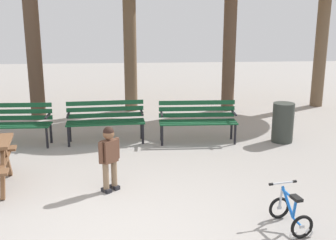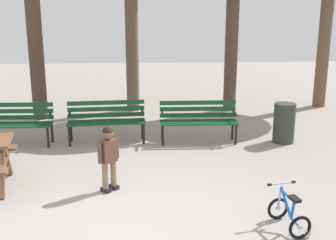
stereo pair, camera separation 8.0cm
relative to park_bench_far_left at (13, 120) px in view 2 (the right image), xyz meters
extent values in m
plane|color=gray|center=(2.26, -3.76, -0.51)|extent=(36.00, 36.00, 0.00)
cube|color=brown|center=(0.53, -2.42, -0.15)|extent=(0.15, 0.57, 0.76)
cube|color=brown|center=(0.45, -1.93, -0.15)|extent=(0.15, 0.57, 0.76)
cube|color=brown|center=(0.49, -2.17, -0.09)|extent=(0.26, 1.10, 0.04)
cube|color=#144728|center=(0.00, 0.09, -0.07)|extent=(1.60, 0.11, 0.03)
cube|color=#144728|center=(0.00, -0.03, -0.07)|extent=(1.60, 0.11, 0.03)
cube|color=#144728|center=(0.00, -0.15, -0.07)|extent=(1.60, 0.11, 0.03)
cube|color=#144728|center=(-0.01, -0.27, -0.07)|extent=(1.60, 0.11, 0.03)
cube|color=#144728|center=(0.00, 0.13, 0.03)|extent=(1.60, 0.08, 0.09)
cube|color=#144728|center=(0.00, 0.13, 0.16)|extent=(1.60, 0.08, 0.09)
cube|color=#144728|center=(0.00, 0.13, 0.30)|extent=(1.60, 0.08, 0.09)
cylinder|color=black|center=(0.74, -0.27, -0.29)|extent=(0.05, 0.05, 0.44)
cylinder|color=black|center=(0.75, 0.09, -0.29)|extent=(0.05, 0.05, 0.44)
cube|color=black|center=(0.75, -0.09, 0.11)|extent=(0.05, 0.40, 0.03)
cube|color=#144728|center=(1.89, 0.17, -0.07)|extent=(1.60, 0.18, 0.03)
cube|color=#144728|center=(1.89, 0.05, -0.07)|extent=(1.60, 0.18, 0.03)
cube|color=#144728|center=(1.90, -0.07, -0.07)|extent=(1.60, 0.18, 0.03)
cube|color=#144728|center=(1.91, -0.19, -0.07)|extent=(1.60, 0.18, 0.03)
cube|color=#144728|center=(1.88, 0.21, 0.03)|extent=(1.60, 0.15, 0.09)
cube|color=#144728|center=(1.88, 0.21, 0.16)|extent=(1.60, 0.15, 0.09)
cube|color=#144728|center=(1.88, 0.21, 0.30)|extent=(1.60, 0.15, 0.09)
cylinder|color=black|center=(2.66, -0.12, -0.29)|extent=(0.05, 0.05, 0.44)
cylinder|color=black|center=(2.63, 0.24, -0.29)|extent=(0.05, 0.05, 0.44)
cube|color=black|center=(2.64, 0.06, 0.11)|extent=(0.07, 0.40, 0.03)
cylinder|color=black|center=(1.16, -0.22, -0.29)|extent=(0.05, 0.05, 0.44)
cylinder|color=black|center=(1.14, 0.14, -0.29)|extent=(0.05, 0.05, 0.44)
cube|color=black|center=(1.15, -0.04, 0.11)|extent=(0.07, 0.40, 0.03)
cube|color=#144728|center=(3.80, 0.04, -0.07)|extent=(1.60, 0.10, 0.03)
cube|color=#144728|center=(3.80, -0.08, -0.07)|extent=(1.60, 0.10, 0.03)
cube|color=#144728|center=(3.80, -0.20, -0.07)|extent=(1.60, 0.10, 0.03)
cube|color=#144728|center=(3.79, -0.32, -0.07)|extent=(1.60, 0.10, 0.03)
cube|color=#144728|center=(3.80, 0.08, 0.03)|extent=(1.60, 0.07, 0.09)
cube|color=#144728|center=(3.80, 0.08, 0.16)|extent=(1.60, 0.07, 0.09)
cube|color=#144728|center=(3.80, 0.08, 0.30)|extent=(1.60, 0.07, 0.09)
cylinder|color=black|center=(4.54, -0.32, -0.29)|extent=(0.05, 0.05, 0.44)
cylinder|color=black|center=(4.55, 0.04, -0.29)|extent=(0.05, 0.05, 0.44)
cube|color=black|center=(4.55, -0.14, 0.11)|extent=(0.05, 0.40, 0.03)
cylinder|color=black|center=(3.04, -0.29, -0.29)|extent=(0.05, 0.05, 0.44)
cylinder|color=black|center=(3.05, 0.07, -0.29)|extent=(0.05, 0.05, 0.44)
cube|color=black|center=(3.05, -0.11, 0.11)|extent=(0.05, 0.40, 0.03)
cylinder|color=#7F664C|center=(2.17, -2.39, -0.28)|extent=(0.09, 0.09, 0.46)
cube|color=black|center=(2.17, -2.39, -0.48)|extent=(0.17, 0.18, 0.06)
cylinder|color=#7F664C|center=(2.06, -2.50, -0.28)|extent=(0.09, 0.09, 0.46)
cube|color=black|center=(2.06, -2.50, -0.48)|extent=(0.17, 0.18, 0.06)
cube|color=brown|center=(2.11, -2.44, 0.12)|extent=(0.27, 0.27, 0.34)
sphere|color=brown|center=(2.11, -2.44, 0.39)|extent=(0.17, 0.17, 0.17)
sphere|color=black|center=(2.11, -2.44, 0.42)|extent=(0.16, 0.16, 0.16)
cylinder|color=brown|center=(2.23, -2.34, 0.13)|extent=(0.07, 0.07, 0.32)
cylinder|color=brown|center=(2.00, -2.55, 0.13)|extent=(0.07, 0.07, 0.32)
torus|color=black|center=(4.38, -3.52, -0.36)|extent=(0.30, 0.10, 0.30)
cylinder|color=silver|center=(4.38, -3.52, -0.36)|extent=(0.06, 0.05, 0.04)
torus|color=black|center=(4.48, -4.03, -0.36)|extent=(0.30, 0.10, 0.30)
cylinder|color=silver|center=(4.48, -4.03, -0.36)|extent=(0.06, 0.05, 0.04)
torus|color=white|center=(4.37, -4.05, -0.46)|extent=(0.11, 0.05, 0.11)
torus|color=white|center=(4.59, -4.00, -0.46)|extent=(0.11, 0.05, 0.11)
cylinder|color=blue|center=(4.41, -3.69, -0.19)|extent=(0.10, 0.31, 0.32)
cylinder|color=blue|center=(4.44, -3.85, -0.21)|extent=(0.05, 0.08, 0.27)
cylinder|color=blue|center=(4.46, -3.93, -0.35)|extent=(0.07, 0.20, 0.05)
cylinder|color=silver|center=(4.38, -3.54, -0.20)|extent=(0.05, 0.08, 0.32)
cylinder|color=blue|center=(4.42, -3.71, -0.09)|extent=(0.09, 0.32, 0.05)
cube|color=black|center=(4.45, -3.87, -0.06)|extent=(0.12, 0.18, 0.04)
cylinder|color=silver|center=(4.39, -3.56, 0.01)|extent=(0.34, 0.09, 0.02)
cylinder|color=black|center=(4.22, -3.59, 0.01)|extent=(0.06, 0.05, 0.04)
cylinder|color=black|center=(4.55, -3.52, 0.01)|extent=(0.06, 0.05, 0.04)
cylinder|color=#2D332D|center=(5.57, -0.21, -0.10)|extent=(0.44, 0.44, 0.83)
cylinder|color=brown|center=(0.04, 2.21, 1.66)|extent=(0.37, 0.37, 4.35)
cylinder|color=brown|center=(2.40, 3.00, 1.14)|extent=(0.35, 0.35, 3.31)
cylinder|color=brown|center=(5.07, 2.82, 1.15)|extent=(0.35, 0.35, 3.33)
cylinder|color=brown|center=(7.76, 3.12, 1.13)|extent=(0.35, 0.35, 3.27)
camera|label=1|loc=(2.53, -8.41, 2.13)|focal=44.69mm
camera|label=2|loc=(2.61, -8.41, 2.13)|focal=44.69mm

